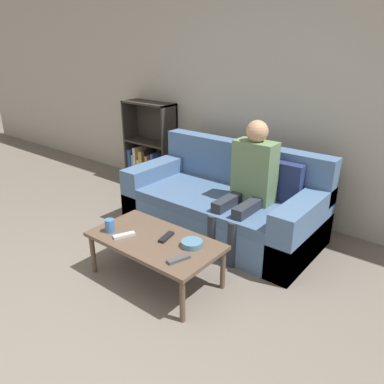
{
  "coord_description": "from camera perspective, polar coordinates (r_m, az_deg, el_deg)",
  "views": [
    {
      "loc": [
        1.76,
        -0.73,
        1.77
      ],
      "look_at": [
        -0.07,
        1.55,
        0.59
      ],
      "focal_mm": 35.0,
      "sensor_mm": 36.0,
      "label": 1
    }
  ],
  "objects": [
    {
      "name": "wall_back",
      "position": [
        3.98,
        12.5,
        14.66
      ],
      "size": [
        12.0,
        0.06,
        2.6
      ],
      "color": "#B7B2A8",
      "rests_on": "ground_plane"
    },
    {
      "name": "person_adult",
      "position": [
        3.34,
        8.78,
        2.14
      ],
      "size": [
        0.38,
        0.63,
        1.15
      ],
      "rotation": [
        0.0,
        0.0,
        0.0
      ],
      "color": "#282D38",
      "rests_on": "ground_plane"
    },
    {
      "name": "tv_remote_2",
      "position": [
        2.62,
        -2.07,
        -10.18
      ],
      "size": [
        0.1,
        0.18,
        0.02
      ],
      "rotation": [
        0.0,
        0.0,
        -0.32
      ],
      "color": "#47474C",
      "rests_on": "coffee_table"
    },
    {
      "name": "ground_plane",
      "position": [
        2.6,
        -22.54,
        -22.99
      ],
      "size": [
        22.0,
        22.0,
        0.0
      ],
      "primitive_type": "plane",
      "color": "#70665B"
    },
    {
      "name": "bookshelf",
      "position": [
        4.99,
        -6.26,
        5.63
      ],
      "size": [
        0.72,
        0.28,
        1.07
      ],
      "color": "#332D28",
      "rests_on": "ground_plane"
    },
    {
      "name": "couch",
      "position": [
        3.7,
        4.99,
        -1.96
      ],
      "size": [
        1.88,
        0.92,
        0.84
      ],
      "color": "#4C6B93",
      "rests_on": "ground_plane"
    },
    {
      "name": "snack_bowl",
      "position": [
        2.78,
        -0.02,
        -7.88
      ],
      "size": [
        0.16,
        0.16,
        0.05
      ],
      "color": "teal",
      "rests_on": "coffee_table"
    },
    {
      "name": "coffee_table",
      "position": [
        2.92,
        -5.68,
        -7.73
      ],
      "size": [
        1.03,
        0.56,
        0.37
      ],
      "color": "brown",
      "rests_on": "ground_plane"
    },
    {
      "name": "cup_near",
      "position": [
        3.04,
        -12.43,
        -5.03
      ],
      "size": [
        0.08,
        0.08,
        0.11
      ],
      "color": "#3D70B2",
      "rests_on": "coffee_table"
    },
    {
      "name": "tv_remote_0",
      "position": [
        2.9,
        -3.94,
        -6.86
      ],
      "size": [
        0.08,
        0.18,
        0.02
      ],
      "rotation": [
        0.0,
        0.0,
        0.21
      ],
      "color": "black",
      "rests_on": "coffee_table"
    },
    {
      "name": "tv_remote_1",
      "position": [
        2.96,
        -10.31,
        -6.51
      ],
      "size": [
        0.11,
        0.17,
        0.02
      ],
      "rotation": [
        0.0,
        0.0,
        -0.42
      ],
      "color": "#B7B7BC",
      "rests_on": "coffee_table"
    }
  ]
}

